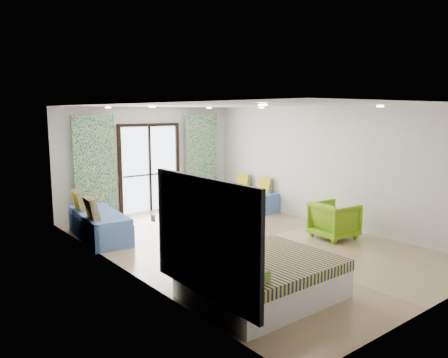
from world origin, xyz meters
TOP-DOWN VIEW (x-y plane):
  - floor at (0.00, 0.00)m, footprint 5.00×7.50m
  - ceiling at (0.00, 0.00)m, footprint 5.00×7.50m
  - wall_back at (0.00, 3.75)m, footprint 5.00×0.01m
  - wall_front at (0.00, -3.75)m, footprint 5.00×0.01m
  - wall_left at (-2.50, 0.00)m, footprint 0.01×7.50m
  - wall_right at (2.50, 0.00)m, footprint 0.01×7.50m
  - balcony_door at (0.00, 3.72)m, footprint 1.76×0.08m
  - balcony_rail at (0.00, 3.73)m, footprint 1.52×0.03m
  - curtain_left at (-1.55, 3.57)m, footprint 1.00×0.10m
  - curtain_right at (1.55, 3.57)m, footprint 1.00×0.10m
  - downlight_a at (-1.40, -2.00)m, footprint 0.12×0.12m
  - downlight_b at (1.40, -2.00)m, footprint 0.12×0.12m
  - downlight_c at (-1.40, 1.00)m, footprint 0.12×0.12m
  - downlight_d at (1.40, 1.00)m, footprint 0.12×0.12m
  - downlight_e at (-1.40, 3.00)m, footprint 0.12×0.12m
  - downlight_f at (1.40, 3.00)m, footprint 0.12×0.12m
  - headboard at (-2.46, -2.10)m, footprint 0.06×2.10m
  - switch_plate at (-2.47, -0.85)m, footprint 0.02×0.10m
  - bed at (-1.48, -2.10)m, footprint 1.98×1.61m
  - daybed_left at (-2.12, 2.07)m, footprint 0.95×2.03m
  - daybed_right at (2.12, 2.26)m, footprint 0.75×1.79m
  - coffee_table at (0.11, 1.87)m, footprint 0.68×0.68m
  - vase at (0.14, 1.88)m, footprint 0.19×0.19m
  - armchair at (1.71, -0.90)m, footprint 0.82×0.87m

SIDE VIEW (x-z plane):
  - floor at x=0.00m, z-range -0.01..0.01m
  - daybed_right at x=2.12m, z-range -0.16..0.71m
  - bed at x=-1.48m, z-range -0.06..0.63m
  - daybed_left at x=-2.12m, z-range -0.18..0.78m
  - coffee_table at x=0.11m, z-range 0.01..0.78m
  - armchair at x=1.71m, z-range 0.00..0.82m
  - vase at x=0.14m, z-range 0.45..0.62m
  - balcony_rail at x=0.00m, z-range 0.93..0.97m
  - headboard at x=-2.46m, z-range 0.30..1.80m
  - switch_plate at x=-2.47m, z-range 1.00..1.10m
  - curtain_left at x=-1.55m, z-range 0.00..2.50m
  - curtain_right at x=1.55m, z-range 0.00..2.50m
  - balcony_door at x=0.00m, z-range 0.12..2.40m
  - wall_back at x=0.00m, z-range 0.00..2.70m
  - wall_front at x=0.00m, z-range 0.00..2.70m
  - wall_left at x=-2.50m, z-range 0.00..2.70m
  - wall_right at x=2.50m, z-range 0.00..2.70m
  - downlight_a at x=-1.40m, z-range 2.66..2.68m
  - downlight_b at x=1.40m, z-range 2.66..2.68m
  - downlight_c at x=-1.40m, z-range 2.66..2.68m
  - downlight_d at x=1.40m, z-range 2.66..2.68m
  - downlight_e at x=-1.40m, z-range 2.66..2.68m
  - downlight_f at x=1.40m, z-range 2.66..2.68m
  - ceiling at x=0.00m, z-range 2.70..2.71m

